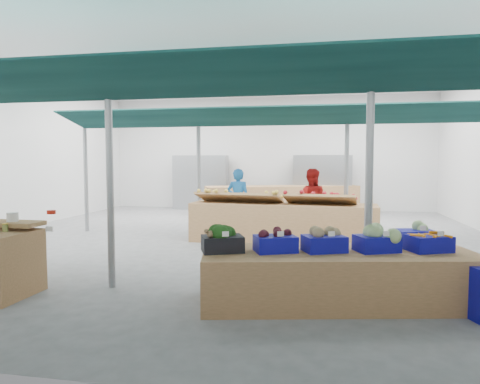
{
  "coord_description": "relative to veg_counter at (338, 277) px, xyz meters",
  "views": [
    {
      "loc": [
        1.88,
        -9.55,
        1.77
      ],
      "look_at": [
        0.41,
        -1.6,
        1.21
      ],
      "focal_mm": 32.0,
      "sensor_mm": 36.0,
      "label": 1
    }
  ],
  "objects": [
    {
      "name": "veg_counter",
      "position": [
        0.0,
        0.0,
        0.0
      ],
      "size": [
        3.54,
        1.77,
        0.66
      ],
      "primitive_type": "cube",
      "rotation": [
        0.0,
        0.0,
        0.2
      ],
      "color": "olive",
      "rests_on": "floor"
    },
    {
      "name": "sparrow",
      "position": [
        -1.56,
        -0.43,
        0.58
      ],
      "size": [
        0.12,
        0.09,
        0.11
      ],
      "rotation": [
        0.0,
        0.0,
        0.39
      ],
      "color": "brown",
      "rests_on": "crate_broccoli"
    },
    {
      "name": "pole_ribbon",
      "position": [
        -3.81,
        -0.25,
        0.75
      ],
      "size": [
        0.12,
        0.12,
        0.28
      ],
      "color": "red",
      "rests_on": "pole_grid"
    },
    {
      "name": "pole_grid",
      "position": [
        -1.39,
        2.38,
        1.48
      ],
      "size": [
        10.0,
        4.6,
        3.0
      ],
      "color": "gray",
      "rests_on": "floor"
    },
    {
      "name": "crate_cabbage",
      "position": [
        0.46,
        0.09,
        0.49
      ],
      "size": [
        0.6,
        0.51,
        0.35
      ],
      "rotation": [
        0.0,
        0.0,
        0.39
      ],
      "color": "#0D0D8E",
      "rests_on": "veg_counter"
    },
    {
      "name": "apple_heap_red",
      "position": [
        -0.23,
        3.8,
        0.7
      ],
      "size": [
        1.58,
        0.89,
        0.27
      ],
      "rotation": [
        0.0,
        0.0,
        -0.13
      ],
      "color": "#997247",
      "rests_on": "fruit_counter"
    },
    {
      "name": "back_shelving_right",
      "position": [
        -0.14,
        10.13,
        0.67
      ],
      "size": [
        2.0,
        0.5,
        2.0
      ],
      "primitive_type": "cube",
      "color": "#B23F33",
      "rests_on": "floor"
    },
    {
      "name": "hall",
      "position": [
        -2.14,
        5.57,
        2.32
      ],
      "size": [
        13.0,
        13.0,
        13.0
      ],
      "color": "silver",
      "rests_on": "ground"
    },
    {
      "name": "crate_celeriac",
      "position": [
        -0.18,
        -0.04,
        0.47
      ],
      "size": [
        0.6,
        0.51,
        0.31
      ],
      "rotation": [
        0.0,
        0.0,
        0.39
      ],
      "color": "#0D0D8E",
      "rests_on": "veg_counter"
    },
    {
      "name": "crate_beets",
      "position": [
        -0.78,
        -0.16,
        0.46
      ],
      "size": [
        0.6,
        0.51,
        0.29
      ],
      "rotation": [
        0.0,
        0.0,
        0.39
      ],
      "color": "#0D0D8E",
      "rests_on": "veg_counter"
    },
    {
      "name": "pineapple",
      "position": [
        0.78,
        3.74,
        0.72
      ],
      "size": [
        0.14,
        0.14,
        0.39
      ],
      "rotation": [
        0.0,
        0.0,
        -0.13
      ],
      "color": "#8C6019",
      "rests_on": "fruit_counter"
    },
    {
      "name": "floor",
      "position": [
        -2.14,
        4.13,
        -0.33
      ],
      "size": [
        13.0,
        13.0,
        0.0
      ],
      "primitive_type": "plane",
      "color": "#5E5E60",
      "rests_on": "ground"
    },
    {
      "name": "vendor_left",
      "position": [
        -2.24,
        5.05,
        0.48
      ],
      "size": [
        0.61,
        0.42,
        1.62
      ],
      "primitive_type": "imported",
      "rotation": [
        0.0,
        0.0,
        3.08
      ],
      "color": "#185A9E",
      "rests_on": "floor"
    },
    {
      "name": "apple_heap_yellow",
      "position": [
        -2.01,
        3.92,
        0.7
      ],
      "size": [
        1.97,
        0.94,
        0.27
      ],
      "rotation": [
        0.0,
        0.0,
        -0.13
      ],
      "color": "#997247",
      "rests_on": "fruit_counter"
    },
    {
      "name": "awnings",
      "position": [
        -1.39,
        2.38,
        2.45
      ],
      "size": [
        9.5,
        7.08,
        0.3
      ],
      "color": "black",
      "rests_on": "pole_grid"
    },
    {
      "name": "crate_extra",
      "position": [
        1.02,
        0.64,
        0.48
      ],
      "size": [
        0.58,
        0.47,
        0.32
      ],
      "rotation": [
        0.0,
        0.0,
        0.27
      ],
      "color": "#0D0D8E",
      "rests_on": "veg_counter"
    },
    {
      "name": "crate_carrots",
      "position": [
        1.11,
        0.22,
        0.44
      ],
      "size": [
        0.6,
        0.51,
        0.29
      ],
      "rotation": [
        0.0,
        0.0,
        0.39
      ],
      "color": "#0D0D8E",
      "rests_on": "veg_counter"
    },
    {
      "name": "back_shelving_left",
      "position": [
        -4.64,
        10.13,
        0.67
      ],
      "size": [
        2.0,
        0.5,
        2.0
      ],
      "primitive_type": "cube",
      "color": "#B23F33",
      "rests_on": "floor"
    },
    {
      "name": "far_counter",
      "position": [
        -1.5,
        9.38,
        0.15
      ],
      "size": [
        5.32,
        2.96,
        0.96
      ],
      "primitive_type": "cube",
      "rotation": [
        0.0,
        0.0,
        0.38
      ],
      "color": "olive",
      "rests_on": "floor"
    },
    {
      "name": "vendor_right",
      "position": [
        -0.44,
        5.05,
        0.48
      ],
      "size": [
        0.82,
        0.66,
        1.62
      ],
      "primitive_type": "imported",
      "rotation": [
        0.0,
        0.0,
        3.08
      ],
      "color": "maroon",
      "rests_on": "floor"
    },
    {
      "name": "crate_broccoli",
      "position": [
        -1.43,
        -0.28,
        0.49
      ],
      "size": [
        0.6,
        0.51,
        0.35
      ],
      "rotation": [
        0.0,
        0.0,
        0.39
      ],
      "color": "black",
      "rests_on": "veg_counter"
    },
    {
      "name": "fruit_counter",
      "position": [
        -1.04,
        3.95,
        0.1
      ],
      "size": [
        4.1,
        1.22,
        0.87
      ],
      "primitive_type": "cube",
      "rotation": [
        0.0,
        0.0,
        -0.06
      ],
      "color": "olive",
      "rests_on": "floor"
    }
  ]
}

